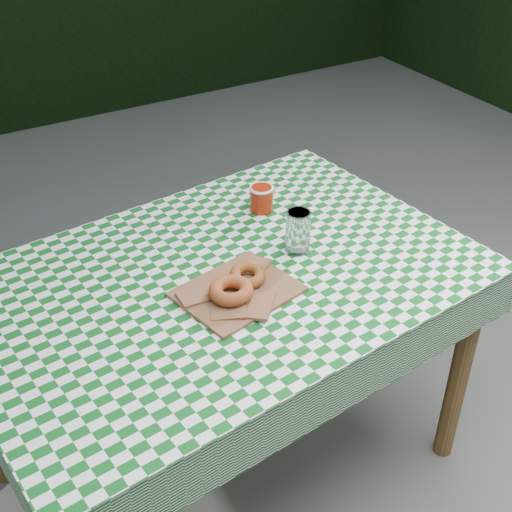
{
  "coord_description": "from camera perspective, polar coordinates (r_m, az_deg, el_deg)",
  "views": [
    {
      "loc": [
        -0.84,
        -1.44,
        1.81
      ],
      "look_at": [
        -0.09,
        -0.14,
        0.79
      ],
      "focal_mm": 47.97,
      "sensor_mm": 36.0,
      "label": 1
    }
  ],
  "objects": [
    {
      "name": "ground",
      "position": [
        2.46,
        0.06,
        -13.05
      ],
      "size": [
        60.0,
        60.0,
        0.0
      ],
      "primitive_type": "plane",
      "color": "#54544F",
      "rests_on": "ground"
    },
    {
      "name": "drinking_glass",
      "position": [
        1.87,
        3.52,
        2.05
      ],
      "size": [
        0.07,
        0.07,
        0.12
      ],
      "primitive_type": "cylinder",
      "rotation": [
        0.0,
        0.0,
        0.11
      ],
      "color": "silver",
      "rests_on": "tablecloth"
    },
    {
      "name": "coffee_mug",
      "position": [
        2.06,
        0.45,
        4.81
      ],
      "size": [
        0.18,
        0.18,
        0.08
      ],
      "primitive_type": null,
      "rotation": [
        0.0,
        0.0,
        0.35
      ],
      "color": "maroon",
      "rests_on": "tablecloth"
    },
    {
      "name": "table",
      "position": [
        2.05,
        -2.58,
        -10.23
      ],
      "size": [
        1.41,
        1.02,
        0.75
      ],
      "primitive_type": "cube",
      "rotation": [
        0.0,
        0.0,
        0.11
      ],
      "color": "brown",
      "rests_on": "ground"
    },
    {
      "name": "bagel_front",
      "position": [
        1.69,
        -2.1,
        -2.9
      ],
      "size": [
        0.12,
        0.12,
        0.04
      ],
      "primitive_type": "torus",
      "rotation": [
        0.0,
        0.0,
        0.07
      ],
      "color": "#9B4B20",
      "rests_on": "paper_bag"
    },
    {
      "name": "bagel_back",
      "position": [
        1.75,
        -0.71,
        -1.61
      ],
      "size": [
        0.12,
        0.12,
        0.03
      ],
      "primitive_type": "torus",
      "rotation": [
        0.0,
        0.0,
        -0.4
      ],
      "color": "brown",
      "rests_on": "paper_bag"
    },
    {
      "name": "paper_bag",
      "position": [
        1.73,
        -1.56,
        -2.92
      ],
      "size": [
        0.33,
        0.28,
        0.02
      ],
      "primitive_type": "cube",
      "rotation": [
        0.0,
        0.0,
        0.21
      ],
      "color": "brown",
      "rests_on": "tablecloth"
    },
    {
      "name": "tablecloth",
      "position": [
        1.8,
        -2.88,
        -1.65
      ],
      "size": [
        1.43,
        1.04,
        0.01
      ],
      "primitive_type": "cube",
      "rotation": [
        0.0,
        0.0,
        0.11
      ],
      "color": "#0C5119",
      "rests_on": "table"
    }
  ]
}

